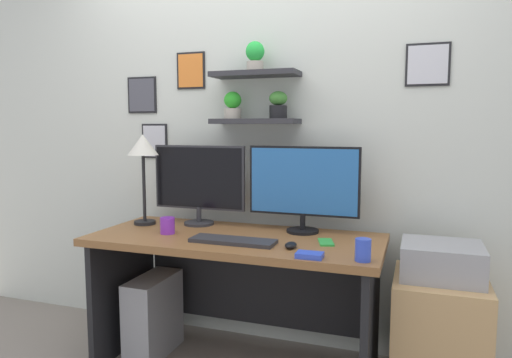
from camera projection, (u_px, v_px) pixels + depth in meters
The scene contains 14 objects.
back_wall_assembly at pixel (261, 124), 2.87m from camera, with size 4.40×0.24×2.70m.
desk at pixel (239, 271), 2.60m from camera, with size 1.57×0.68×0.75m.
monitor_left at pixel (199, 181), 2.80m from camera, with size 0.58×0.18×0.48m.
monitor_right at pixel (303, 185), 2.59m from camera, with size 0.62×0.18×0.48m.
keyboard at pixel (233, 241), 2.38m from camera, with size 0.44×0.14×0.02m, color #2D2D33.
computer_mouse at pixel (291, 245), 2.27m from camera, with size 0.06×0.09×0.03m, color black.
desk_lamp at pixel (143, 152), 2.79m from camera, with size 0.18×0.18×0.54m.
cell_phone at pixel (326, 242), 2.37m from camera, with size 0.07×0.14×0.01m, color green.
coffee_mug at pixel (168, 226), 2.58m from camera, with size 0.08×0.08×0.09m, color purple.
pen_cup at pixel (363, 250), 2.05m from camera, with size 0.07×0.07×0.10m, color blue.
scissors_tray at pixel (310, 255), 2.11m from camera, with size 0.12×0.08×0.02m, color blue.
drawer_cabinet at pixel (438, 336), 2.33m from camera, with size 0.44×0.50×0.60m, color tan.
printer at pixel (442, 261), 2.29m from camera, with size 0.38×0.34×0.17m, color #9E9EA3.
computer_tower_left at pixel (153, 316), 2.75m from camera, with size 0.18×0.40×0.46m, color #99999E.
Camera 1 is at (0.92, -2.30, 1.34)m, focal length 32.86 mm.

